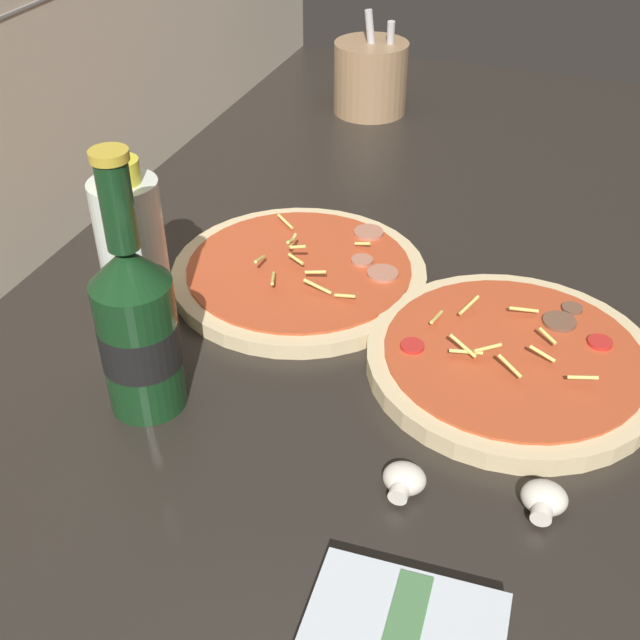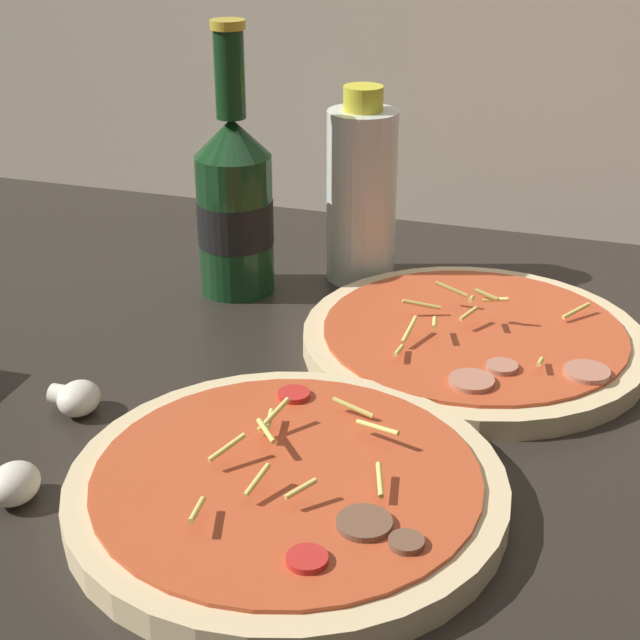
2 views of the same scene
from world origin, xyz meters
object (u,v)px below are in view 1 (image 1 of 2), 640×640
Objects in this scene: pizza_near at (512,360)px; beer_bottle at (137,326)px; mushroom_left at (544,499)px; oil_bottle at (133,255)px; mushroom_right at (404,480)px; utensil_crock at (371,77)px; pizza_far at (300,274)px.

pizza_near is 1.13× the size of beer_bottle.
beer_bottle reaches higher than mushroom_left.
oil_bottle is 34.99cm from mushroom_right.
beer_bottle is at bearing -178.98° from utensil_crock.
pizza_near is 35.72cm from beer_bottle.
oil_bottle is at bearing 175.49° from utensil_crock.
pizza_far is 1.53× the size of oil_bottle.
beer_bottle is (-23.76, 5.97, 7.75)cm from pizza_far.
utensil_crock reaches higher than pizza_far.
mushroom_left is 0.24× the size of utensil_crock.
utensil_crock is (65.09, -5.13, -2.95)cm from oil_bottle.
pizza_far is at bearing -171.95° from utensil_crock.
oil_bottle is 4.79× the size of mushroom_left.
beer_bottle is at bearing 165.89° from pizza_far.
pizza_far is 52.44cm from utensil_crock.
pizza_far is 7.59× the size of mushroom_right.
mushroom_right is (-1.70, 10.99, -0.05)cm from mushroom_left.
pizza_far is 25.70cm from beer_bottle.
pizza_far is 32.70cm from mushroom_right.
oil_bottle is (-5.60, 37.50, 7.53)cm from pizza_near.
pizza_near is 1.74× the size of utensil_crock.
pizza_near is 38.65cm from oil_bottle.
utensil_crock is at bearing 28.55° from pizza_near.
utensil_crock is (76.53, 37.43, 4.38)cm from mushroom_left.
pizza_near is 7.23× the size of mushroom_left.
beer_bottle is at bearing 83.72° from mushroom_right.
mushroom_right is at bearing 162.48° from pizza_near.
mushroom_right is at bearing -144.20° from pizza_far.
pizza_near is at bearing 16.57° from mushroom_left.
oil_bottle is 44.68cm from mushroom_left.
pizza_far is 1.14× the size of beer_bottle.
oil_bottle is at bearing 67.40° from mushroom_right.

